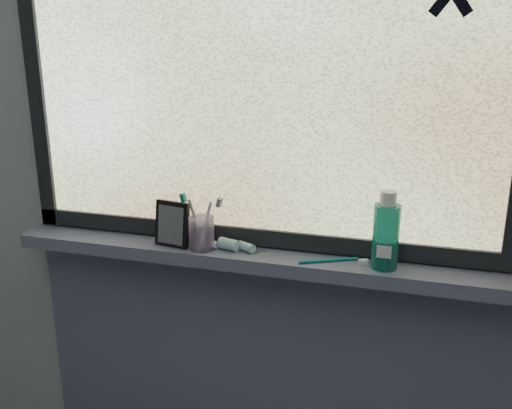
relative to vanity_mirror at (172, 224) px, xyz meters
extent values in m
cube|color=#9EA3A8|center=(0.32, 0.09, 0.16)|extent=(3.00, 0.01, 2.50)
cube|color=#555871|center=(0.32, 0.02, -0.09)|extent=(1.62, 0.14, 0.04)
cube|color=#555871|center=(0.32, 0.08, -0.60)|extent=(1.62, 0.02, 0.98)
cube|color=silver|center=(0.32, 0.07, 0.44)|extent=(1.50, 0.01, 1.00)
cube|color=black|center=(0.32, 0.07, -0.04)|extent=(1.60, 0.03, 0.05)
cube|color=black|center=(-0.46, 0.07, 0.44)|extent=(0.05, 0.03, 1.10)
cube|color=black|center=(0.00, 0.00, 0.00)|extent=(0.11, 0.07, 0.13)
cylinder|color=#CAADE5|center=(0.09, 0.00, -0.02)|extent=(0.08, 0.08, 0.10)
cylinder|color=#1A8B76|center=(0.61, 0.01, 0.04)|extent=(0.09, 0.09, 0.17)
camera|label=1|loc=(0.67, -1.44, 0.54)|focal=40.00mm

